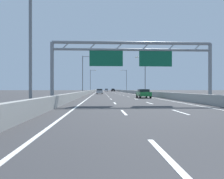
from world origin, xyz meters
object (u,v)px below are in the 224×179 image
Objects in this scene: sign_gantry at (132,56)px; streetlamp_right_mid at (144,73)px; streetlamp_left_mid at (84,73)px; streetlamp_left_far at (91,80)px; blue_car at (106,90)px; red_car at (113,90)px; black_car at (113,90)px; white_car at (106,90)px; streetlamp_right_far at (126,80)px; streetlamp_left_near at (34,27)px; silver_car at (100,91)px; green_car at (143,93)px.

streetlamp_right_mid is (7.50, 32.03, 0.57)m from sign_gantry.
streetlamp_left_mid is 1.00× the size of streetlamp_left_far.
blue_car is (7.63, 85.89, -4.66)m from streetlamp_left_mid.
streetlamp_left_mid reaches higher than red_car.
black_car is 6.88m from white_car.
black_car is 7.57m from red_car.
sign_gantry is 1.75× the size of streetlamp_right_far.
blue_car is at bearing 100.73° from black_car.
streetlamp_right_far is at bearing -81.88° from black_car.
streetlamp_right_mid is (14.93, 40.44, 0.00)m from streetlamp_left_near.
silver_car is at bearing -82.79° from streetlamp_left_far.
blue_car is at bearing 94.86° from streetlamp_right_mid.
streetlamp_left_near is 82.25m from streetlamp_right_far.
green_car is at bearing -87.71° from white_car.
streetlamp_right_mid and streetlamp_right_far have the same top height.
silver_car is at bearing 104.26° from green_car.
streetlamp_left_far is at bearing 110.27° from streetlamp_right_mid.
streetlamp_left_near is 115.28m from white_car.
streetlamp_right_mid is 19.68m from green_car.
streetlamp_right_far is at bearing 90.00° from streetlamp_right_mid.
sign_gantry reaches higher than white_car.
blue_car is (-3.28, 17.32, 0.00)m from black_car.
silver_car is 1.00× the size of blue_car.
sign_gantry is at bearing -84.14° from streetlamp_left_far.
white_car is 0.91× the size of red_car.
white_car is at bearing 90.00° from sign_gantry.
streetlamp_left_mid reaches higher than blue_car.
streetlamp_left_near is (-7.43, -8.41, 0.57)m from sign_gantry.
red_car is (11.25, 35.70, -4.61)m from streetlamp_left_far.
streetlamp_left_near is at bearing -110.27° from streetlamp_right_mid.
streetlamp_right_mid is at bearing 78.60° from green_car.
streetlamp_left_near reaches higher than red_car.
sign_gantry is 100.75m from black_car.
sign_gantry is 14.39m from green_car.
sign_gantry is at bearing -92.02° from red_car.
streetlamp_left_near and streetlamp_right_mid have the same top height.
streetlamp_right_mid reaches higher than red_car.
streetlamp_right_mid is 2.12× the size of silver_car.
streetlamp_left_mid is at bearing 120.76° from green_car.
streetlamp_right_mid is 76.37m from red_car.
streetlamp_left_mid reaches higher than silver_car.
green_car is at bearing -93.65° from streetlamp_right_far.
white_car is at bearing 86.84° from silver_car.
sign_gantry is 1.75× the size of streetlamp_left_far.
red_car is (11.25, 116.58, -4.61)m from streetlamp_left_near.
streetlamp_left_near is 2.12× the size of silver_car.
red_car reaches higher than blue_car.
silver_car is at bearing 138.03° from streetlamp_right_mid.
red_car reaches higher than black_car.
blue_car is (7.63, 126.33, -4.66)m from streetlamp_left_near.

